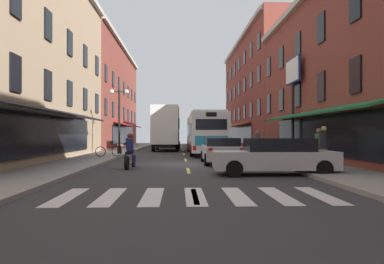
{
  "coord_description": "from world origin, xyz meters",
  "views": [
    {
      "loc": [
        -0.42,
        -19.38,
        1.62
      ],
      "look_at": [
        0.61,
        8.54,
        1.76
      ],
      "focal_mm": 33.74,
      "sensor_mm": 36.0,
      "label": 1
    }
  ],
  "objects": [
    {
      "name": "sidewalk_right",
      "position": [
        5.9,
        0.0,
        0.07
      ],
      "size": [
        3.0,
        80.0,
        0.14
      ],
      "primitive_type": "cube",
      "color": "gray",
      "rests_on": "ground"
    },
    {
      "name": "box_truck",
      "position": [
        -1.6,
        15.26,
        2.12
      ],
      "size": [
        2.61,
        7.61,
        4.16
      ],
      "color": "black",
      "rests_on": "ground"
    },
    {
      "name": "pedestrian_near",
      "position": [
        5.32,
        6.68,
        1.04
      ],
      "size": [
        0.45,
        0.52,
        1.71
      ],
      "rotation": [
        0.0,
        0.0,
        3.67
      ],
      "color": "navy",
      "rests_on": "sidewalk_right"
    },
    {
      "name": "street_lamp_twin",
      "position": [
        -4.89,
        7.85,
        2.82
      ],
      "size": [
        1.42,
        0.32,
        4.81
      ],
      "color": "black",
      "rests_on": "sidewalk_left"
    },
    {
      "name": "sidewalk_left",
      "position": [
        -5.9,
        0.0,
        0.07
      ],
      "size": [
        3.0,
        80.0,
        0.14
      ],
      "primitive_type": "cube",
      "color": "gray",
      "rests_on": "ground"
    },
    {
      "name": "lane_centre_dashes",
      "position": [
        0.0,
        -0.25,
        0.0
      ],
      "size": [
        0.14,
        73.9,
        0.01
      ],
      "color": "#DBCC4C",
      "rests_on": "ground"
    },
    {
      "name": "billboard_sign",
      "position": [
        7.05,
        3.92,
        4.99
      ],
      "size": [
        0.4,
        2.66,
        6.43
      ],
      "color": "black",
      "rests_on": "sidewalk_right"
    },
    {
      "name": "ground_plane",
      "position": [
        0.0,
        0.0,
        -0.05
      ],
      "size": [
        34.8,
        80.0,
        0.1
      ],
      "primitive_type": "cube",
      "color": "#333335"
    },
    {
      "name": "sedan_far",
      "position": [
        3.4,
        -5.26,
        0.73
      ],
      "size": [
        4.81,
        1.98,
        1.45
      ],
      "color": "silver",
      "rests_on": "ground"
    },
    {
      "name": "pedestrian_far",
      "position": [
        5.58,
        -4.69,
        1.07
      ],
      "size": [
        0.36,
        0.36,
        1.8
      ],
      "rotation": [
        0.0,
        0.0,
        2.56
      ],
      "color": "#B29947",
      "rests_on": "sidewalk_right"
    },
    {
      "name": "motorcycle_rider",
      "position": [
        -2.69,
        -2.44,
        0.71
      ],
      "size": [
        0.62,
        2.07,
        1.66
      ],
      "color": "black",
      "rests_on": "ground"
    },
    {
      "name": "sedan_mid",
      "position": [
        1.88,
        0.12,
        0.72
      ],
      "size": [
        2.01,
        4.31,
        1.4
      ],
      "color": "silver",
      "rests_on": "ground"
    },
    {
      "name": "pedestrian_mid",
      "position": [
        6.37,
        -2.15,
        1.05
      ],
      "size": [
        0.36,
        0.36,
        1.76
      ],
      "rotation": [
        0.0,
        0.0,
        6.08
      ],
      "color": "#4C4C51",
      "rests_on": "sidewalk_right"
    },
    {
      "name": "bicycle_near",
      "position": [
        -5.0,
        4.4,
        0.5
      ],
      "size": [
        1.69,
        0.51,
        0.91
      ],
      "color": "black",
      "rests_on": "sidewalk_left"
    },
    {
      "name": "crosswalk_near",
      "position": [
        0.0,
        -10.0,
        0.0
      ],
      "size": [
        7.1,
        2.8,
        0.01
      ],
      "color": "silver",
      "rests_on": "ground"
    },
    {
      "name": "transit_bus",
      "position": [
        1.71,
        10.09,
        1.7
      ],
      "size": [
        2.66,
        12.23,
        3.24
      ],
      "color": "white",
      "rests_on": "ground"
    },
    {
      "name": "sedan_near",
      "position": [
        -1.49,
        24.28,
        0.68
      ],
      "size": [
        2.02,
        4.76,
        1.33
      ],
      "color": "navy",
      "rests_on": "ground"
    }
  ]
}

